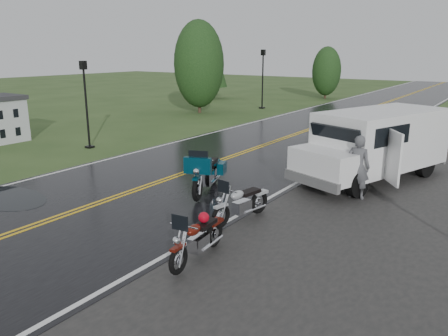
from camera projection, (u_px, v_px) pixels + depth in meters
The scene contains 12 objects.
ground at pixel (105, 202), 12.62m from camera, with size 120.00×120.00×0.00m, color #2D471E.
road at pixel (271, 143), 20.57m from camera, with size 8.00×100.00×0.04m, color black.
motorcycle_red at pixel (178, 249), 8.30m from camera, with size 0.72×1.97×1.16m, color #4F1009, non-canonical shape.
motorcycle_teal at pixel (197, 179), 12.32m from camera, with size 0.90×2.48×1.47m, color #052F3E, non-canonical shape.
motorcycle_silver at pixel (221, 207), 10.49m from camera, with size 0.72×1.98×1.17m, color #A2A5A9, non-canonical shape.
van_white at pixel (312, 148), 14.07m from camera, with size 2.27×6.05×2.38m, color white, non-canonical shape.
person_at_van at pixel (358, 168), 12.67m from camera, with size 0.69×0.45×1.88m, color #4C4D51.
lamp_post_near_left at pixel (86, 105), 19.14m from camera, with size 0.33×0.33×3.86m, color black, non-canonical shape.
lamp_post_far_left at pixel (263, 79), 32.47m from camera, with size 0.37×0.37×4.36m, color black, non-canonical shape.
tree_left_mid at pixel (199, 74), 30.07m from camera, with size 3.44×3.44×5.38m, color #1E3D19, non-canonical shape.
tree_left_far at pixel (326, 76), 39.39m from camera, with size 2.56×2.56×3.95m, color #1E3D19, non-canonical shape.
pine_left_far at pixel (211, 64), 39.11m from camera, with size 2.92×2.92×6.09m, color #1E3D19, non-canonical shape.
Camera 1 is at (9.60, -7.88, 4.23)m, focal length 35.00 mm.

